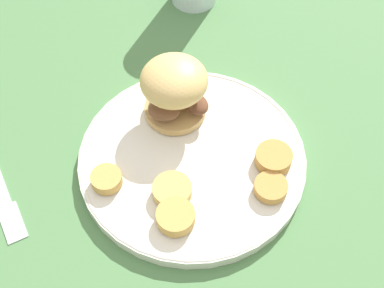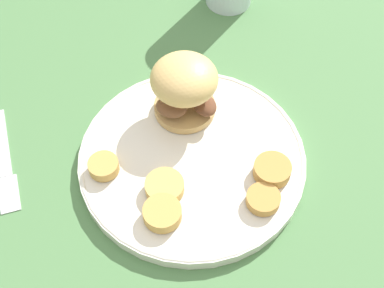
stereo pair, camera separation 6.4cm
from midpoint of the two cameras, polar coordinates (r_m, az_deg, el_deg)
name	(u,v)px [view 1 (the left image)]	position (r m, az deg, el deg)	size (l,w,h in m)	color
ground_plane	(192,163)	(0.68, -2.71, -2.24)	(4.00, 4.00, 0.00)	#4C7A47
dinner_plate	(192,159)	(0.67, -2.74, -1.80)	(0.28, 0.28, 0.02)	white
sandwich	(174,88)	(0.67, -4.69, 5.74)	(0.09, 0.08, 0.08)	tan
potato_round_0	(176,217)	(0.61, -4.79, -7.99)	(0.04, 0.04, 0.02)	tan
potato_round_1	(271,188)	(0.63, 5.55, -4.87)	(0.04, 0.04, 0.01)	#BC8942
potato_round_2	(274,158)	(0.65, 5.94, -1.69)	(0.05, 0.05, 0.02)	#BC8942
potato_round_3	(107,179)	(0.65, -11.92, -3.91)	(0.04, 0.04, 0.01)	tan
potato_round_4	(172,190)	(0.63, -5.06, -5.16)	(0.05, 0.05, 0.01)	tan
fork	(0,189)	(0.71, -22.29, -4.62)	(0.07, 0.16, 0.00)	silver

